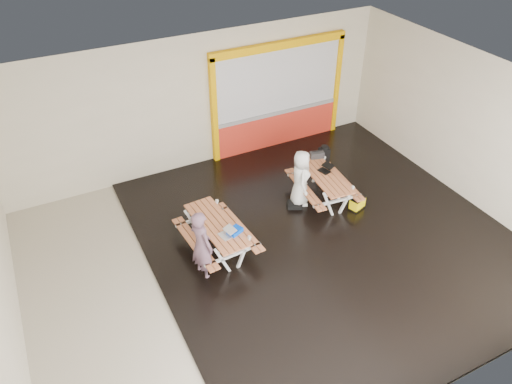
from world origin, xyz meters
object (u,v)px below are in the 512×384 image
person_right (301,178)px  backpack (324,154)px  blue_pouch (235,231)px  laptop_right (326,169)px  fluke_bag (357,203)px  laptop_left (227,233)px  picnic_table_right (324,180)px  person_left (202,245)px  picnic_table_left (217,230)px  toolbox (317,155)px  dark_case (295,205)px

person_right → backpack: person_right is taller
person_right → blue_pouch: size_ratio=4.79×
laptop_right → fluke_bag: laptop_right is taller
laptop_left → fluke_bag: 3.48m
picnic_table_right → person_left: size_ratio=1.21×
person_right → blue_pouch: person_right is taller
picnic_table_right → person_right: person_right is taller
picnic_table_left → fluke_bag: size_ratio=4.53×
laptop_right → backpack: backpack is taller
toolbox → backpack: size_ratio=0.80×
picnic_table_right → blue_pouch: blue_pouch is taller
dark_case → person_right: bearing=26.7°
picnic_table_right → backpack: size_ratio=4.10×
person_right → fluke_bag: bearing=-103.8°
backpack → person_right: bearing=-145.9°
person_left → fluke_bag: person_left is taller
blue_pouch → dark_case: size_ratio=0.85×
toolbox → dark_case: toolbox is taller
person_right → laptop_left: bearing=136.1°
toolbox → fluke_bag: bearing=-80.5°
picnic_table_left → toolbox: bearing=21.2°
picnic_table_right → toolbox: size_ratio=5.14×
fluke_bag → laptop_left: bearing=-176.1°
laptop_right → backpack: (0.44, 0.73, -0.11)m
picnic_table_left → person_left: 0.76m
backpack → picnic_table_right: bearing=-122.9°
picnic_table_left → dark_case: (2.20, 0.52, -0.45)m
laptop_left → backpack: bearing=27.5°
person_left → backpack: (4.06, 1.90, -0.12)m
fluke_bag → person_left: bearing=-175.5°
picnic_table_left → toolbox: 3.47m
blue_pouch → person_right: bearing=25.6°
blue_pouch → backpack: (3.32, 1.82, -0.13)m
person_left → backpack: 4.49m
backpack → laptop_right: bearing=-121.2°
toolbox → fluke_bag: toolbox is taller
laptop_left → toolbox: bearing=27.8°
laptop_right → laptop_left: bearing=-160.4°
person_left → dark_case: bearing=-84.7°
person_left → backpack: person_left is taller
blue_pouch → toolbox: size_ratio=0.79×
person_right → blue_pouch: bearing=137.8°
laptop_left → fluke_bag: size_ratio=0.83×
laptop_left → dark_case: size_ratio=1.03×
person_left → toolbox: person_left is taller
backpack → fluke_bag: (-0.07, -1.59, -0.45)m
picnic_table_right → picnic_table_left: bearing=-169.7°
picnic_table_left → person_right: bearing=14.4°
picnic_table_right → laptop_right: size_ratio=5.01×
picnic_table_left → picnic_table_right: bearing=10.3°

